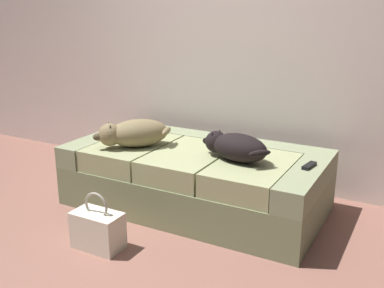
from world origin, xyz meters
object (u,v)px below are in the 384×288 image
object	(u,v)px
couch	(195,178)
handbag	(98,229)
dog_dark	(235,147)
dog_tan	(134,133)
tv_remote	(309,166)

from	to	relation	value
couch	handbag	distance (m)	0.89
dog_dark	handbag	xyz separation A→B (m)	(-0.60, -0.76, -0.43)
couch	handbag	size ratio (longest dim) A/B	5.02
handbag	couch	bearing A→B (deg)	74.31
dog_tan	couch	bearing A→B (deg)	21.90
handbag	tv_remote	bearing A→B (deg)	38.15
dog_tan	handbag	bearing A→B (deg)	-74.29
couch	dog_dark	xyz separation A→B (m)	(0.36, -0.09, 0.33)
couch	tv_remote	world-z (taller)	tv_remote
tv_remote	handbag	world-z (taller)	tv_remote
dog_dark	handbag	world-z (taller)	dog_dark
couch	dog_tan	distance (m)	0.57
dog_tan	tv_remote	size ratio (longest dim) A/B	3.47
handbag	dog_tan	bearing A→B (deg)	105.71
tv_remote	handbag	size ratio (longest dim) A/B	0.40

